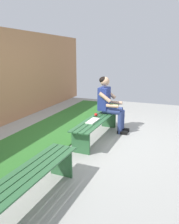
# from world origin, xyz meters

# --- Properties ---
(ground_plane) EXTENTS (10.00, 7.00, 0.04)m
(ground_plane) POSITION_xyz_m (1.14, 1.00, -0.02)
(ground_plane) COLOR #9E9E99
(grass_strip) EXTENTS (9.00, 1.39, 0.03)m
(grass_strip) POSITION_xyz_m (1.14, -1.04, 0.01)
(grass_strip) COLOR #2D6B28
(grass_strip) RESTS_ON ground
(bench_near) EXTENTS (1.83, 0.42, 0.42)m
(bench_near) POSITION_xyz_m (0.00, 0.00, 0.33)
(bench_near) COLOR #2D6038
(bench_near) RESTS_ON ground
(bench_far) EXTENTS (1.67, 0.42, 0.42)m
(bench_far) POSITION_xyz_m (2.27, 0.00, 0.32)
(bench_far) COLOR #2D6038
(bench_far) RESTS_ON ground
(person_seated) EXTENTS (0.50, 0.69, 1.23)m
(person_seated) POSITION_xyz_m (-0.53, 0.10, 0.67)
(person_seated) COLOR navy
(person_seated) RESTS_ON ground
(apple) EXTENTS (0.07, 0.07, 0.07)m
(apple) POSITION_xyz_m (-0.16, -0.08, 0.46)
(apple) COLOR red
(apple) RESTS_ON bench_near
(book_open) EXTENTS (0.42, 0.17, 0.02)m
(book_open) POSITION_xyz_m (0.21, -0.01, 0.43)
(book_open) COLOR white
(book_open) RESTS_ON bench_near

